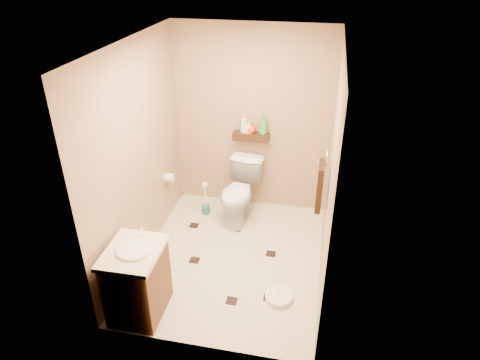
# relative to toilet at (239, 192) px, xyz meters

# --- Properties ---
(ground) EXTENTS (2.50, 2.50, 0.00)m
(ground) POSITION_rel_toilet_xyz_m (0.08, -0.83, -0.38)
(ground) COLOR beige
(ground) RESTS_ON ground
(wall_back) EXTENTS (2.00, 0.04, 2.40)m
(wall_back) POSITION_rel_toilet_xyz_m (0.08, 0.42, 0.82)
(wall_back) COLOR #AA7B61
(wall_back) RESTS_ON ground
(wall_front) EXTENTS (2.00, 0.04, 2.40)m
(wall_front) POSITION_rel_toilet_xyz_m (0.08, -2.08, 0.82)
(wall_front) COLOR #AA7B61
(wall_front) RESTS_ON ground
(wall_left) EXTENTS (0.04, 2.50, 2.40)m
(wall_left) POSITION_rel_toilet_xyz_m (-0.92, -0.83, 0.82)
(wall_left) COLOR #AA7B61
(wall_left) RESTS_ON ground
(wall_right) EXTENTS (0.04, 2.50, 2.40)m
(wall_right) POSITION_rel_toilet_xyz_m (1.08, -0.83, 0.82)
(wall_right) COLOR #AA7B61
(wall_right) RESTS_ON ground
(ceiling) EXTENTS (2.00, 2.50, 0.02)m
(ceiling) POSITION_rel_toilet_xyz_m (0.08, -0.83, 2.02)
(ceiling) COLOR white
(ceiling) RESTS_ON wall_back
(wall_shelf) EXTENTS (0.46, 0.14, 0.10)m
(wall_shelf) POSITION_rel_toilet_xyz_m (0.08, 0.34, 0.64)
(wall_shelf) COLOR #3E1E11
(wall_shelf) RESTS_ON wall_back
(floor_accents) EXTENTS (1.23, 1.33, 0.01)m
(floor_accents) POSITION_rel_toilet_xyz_m (0.08, -0.84, -0.38)
(floor_accents) COLOR black
(floor_accents) RESTS_ON ground
(toilet) EXTENTS (0.52, 0.80, 0.77)m
(toilet) POSITION_rel_toilet_xyz_m (0.00, 0.00, 0.00)
(toilet) COLOR white
(toilet) RESTS_ON ground
(vanity) EXTENTS (0.51, 0.61, 0.86)m
(vanity) POSITION_rel_toilet_xyz_m (-0.62, -1.78, -0.00)
(vanity) COLOR brown
(vanity) RESTS_ON ground
(bathroom_scale) EXTENTS (0.35, 0.35, 0.06)m
(bathroom_scale) POSITION_rel_toilet_xyz_m (0.69, -1.36, -0.36)
(bathroom_scale) COLOR white
(bathroom_scale) RESTS_ON ground
(toilet_brush) EXTENTS (0.11, 0.11, 0.47)m
(toilet_brush) POSITION_rel_toilet_xyz_m (-0.46, 0.01, -0.22)
(toilet_brush) COLOR #1B6C64
(toilet_brush) RESTS_ON ground
(towel_ring) EXTENTS (0.12, 0.30, 0.76)m
(towel_ring) POSITION_rel_toilet_xyz_m (0.99, -0.58, 0.56)
(towel_ring) COLOR silver
(towel_ring) RESTS_ON wall_right
(toilet_paper) EXTENTS (0.12, 0.11, 0.12)m
(toilet_paper) POSITION_rel_toilet_xyz_m (-0.86, -0.18, 0.22)
(toilet_paper) COLOR white
(toilet_paper) RESTS_ON wall_left
(bottle_a) EXTENTS (0.13, 0.13, 0.24)m
(bottle_a) POSITION_rel_toilet_xyz_m (-0.01, 0.34, 0.81)
(bottle_a) COLOR silver
(bottle_a) RESTS_ON wall_shelf
(bottle_b) EXTENTS (0.08, 0.08, 0.16)m
(bottle_b) POSITION_rel_toilet_xyz_m (0.05, 0.34, 0.77)
(bottle_b) COLOR #E9F734
(bottle_b) RESTS_ON wall_shelf
(bottle_c) EXTENTS (0.14, 0.14, 0.14)m
(bottle_c) POSITION_rel_toilet_xyz_m (0.08, 0.34, 0.76)
(bottle_c) COLOR red
(bottle_c) RESTS_ON wall_shelf
(bottle_d) EXTENTS (0.12, 0.12, 0.26)m
(bottle_d) POSITION_rel_toilet_xyz_m (0.23, 0.34, 0.82)
(bottle_d) COLOR green
(bottle_d) RESTS_ON wall_shelf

